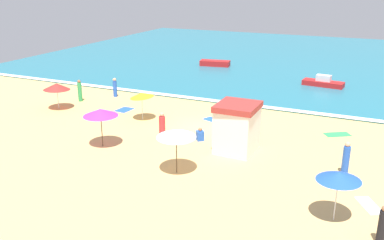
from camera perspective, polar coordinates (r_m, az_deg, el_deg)
The scene contains 22 objects.
ground_plane at distance 27.99m, azimuth 1.56°, elevation -1.23°, with size 60.00×60.00×0.00m, color #E5B26B.
ocean_water at distance 54.07m, azimuth 13.36°, elevation 8.13°, with size 60.00×44.00×0.10m, color teal.
wave_breaker_foam at distance 33.56m, azimuth 5.77°, elevation 2.29°, with size 57.00×0.70×0.01m, color white.
lifeguard_cabana at distance 24.15m, azimuth 6.10°, elevation -0.99°, with size 2.27×2.45×2.85m.
beach_umbrella_1 at distance 33.45m, azimuth -17.83°, elevation 4.33°, with size 2.77×2.77×2.02m.
beach_umbrella_2 at distance 29.56m, azimuth -6.81°, elevation 3.37°, with size 2.23×2.22×2.04m.
beach_umbrella_3 at distance 21.12m, azimuth -2.14°, elevation -1.87°, with size 2.14×2.15×2.33m.
beach_umbrella_4 at distance 25.10m, azimuth -12.26°, elevation 1.01°, with size 2.29×2.29×2.32m.
beach_umbrella_5 at distance 18.06m, azimuth 19.21°, elevation -7.19°, with size 2.13×2.12×2.19m.
beachgoer_0 at distance 22.77m, azimuth 20.08°, elevation -4.96°, with size 0.43×0.43×1.79m.
beachgoer_1 at distance 25.97m, azimuth 1.11°, elevation -2.04°, with size 0.60×0.60×0.83m.
beachgoer_2 at distance 36.02m, azimuth -10.37°, elevation 4.33°, with size 0.46×0.46×1.61m.
beachgoer_3 at distance 35.26m, azimuth -14.92°, elevation 3.81°, with size 0.46×0.46×1.78m.
beachgoer_4 at distance 17.73m, azimuth 24.28°, elevation -12.89°, with size 0.38×0.38×1.60m.
beachgoer_5 at distance 27.31m, azimuth 6.90°, elevation -1.11°, with size 0.52×0.52×0.83m.
beachgoer_6 at distance 26.28m, azimuth -4.06°, elevation -0.81°, with size 0.55×0.55×1.68m.
beach_towel_0 at distance 29.66m, azimuth 3.12°, elevation -0.07°, with size 1.91×1.37×0.01m.
beach_towel_1 at distance 32.45m, azimuth -9.13°, elevation 1.38°, with size 1.12×1.42×0.01m.
beach_towel_2 at distance 20.55m, azimuth 22.83°, elevation -10.57°, with size 1.34×1.68×0.01m.
beach_towel_3 at distance 28.57m, azimuth 19.03°, elevation -1.86°, with size 1.83×1.59×0.01m.
small_boat_0 at distance 47.77m, azimuth 3.12°, elevation 7.67°, with size 3.45×1.74×0.60m.
small_boat_1 at distance 40.49m, azimuth 17.30°, elevation 4.88°, with size 3.75×1.62×1.02m.
Camera 1 is at (10.21, -24.24, 9.57)m, focal length 39.48 mm.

